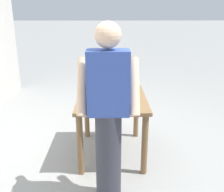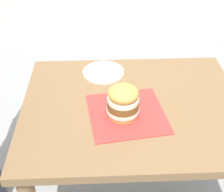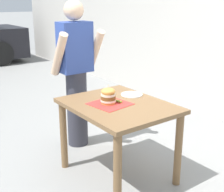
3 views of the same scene
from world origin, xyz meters
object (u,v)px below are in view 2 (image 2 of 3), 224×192
patio_table (132,125)px  sandwich (123,101)px  side_plate_with_forks (103,72)px  pickle_spear (128,99)px

patio_table → sandwich: 0.23m
sandwich → side_plate_with_forks: size_ratio=0.85×
pickle_spear → side_plate_with_forks: size_ratio=0.38×
sandwich → side_plate_with_forks: bearing=12.6°
sandwich → side_plate_with_forks: sandwich is taller
sandwich → pickle_spear: size_ratio=2.24×
pickle_spear → patio_table: bearing=-128.3°
side_plate_with_forks → pickle_spear: bearing=-156.5°
pickle_spear → side_plate_with_forks: pickle_spear is taller
patio_table → side_plate_with_forks: 0.33m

